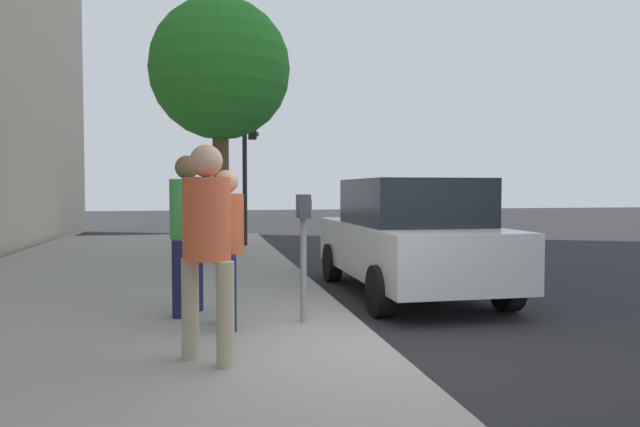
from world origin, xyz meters
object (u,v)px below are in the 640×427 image
object	(u,v)px
parking_meter	(303,230)
traffic_signal	(249,153)
parked_sedan_near	(409,237)
pedestrian_at_meter	(227,237)
pedestrian_bystander	(207,233)
street_tree	(220,71)
parking_officer	(187,220)

from	to	relation	value
parking_meter	traffic_signal	world-z (taller)	traffic_signal
parked_sedan_near	traffic_signal	xyz separation A→B (m)	(6.76, 1.92, 1.68)
pedestrian_at_meter	pedestrian_bystander	bearing A→B (deg)	-104.58
parked_sedan_near	parking_meter	bearing A→B (deg)	136.47
pedestrian_bystander	street_tree	distance (m)	7.25
parking_officer	traffic_signal	bearing A→B (deg)	110.02
pedestrian_bystander	parking_officer	bearing A→B (deg)	50.14
parked_sedan_near	traffic_signal	distance (m)	7.23
pedestrian_bystander	parking_officer	distance (m)	1.98
parking_officer	parked_sedan_near	bearing A→B (deg)	52.94
parking_meter	pedestrian_bystander	xyz separation A→B (m)	(-1.30, 1.04, 0.08)
parked_sedan_near	pedestrian_at_meter	bearing A→B (deg)	127.65
parking_meter	pedestrian_bystander	bearing A→B (deg)	141.29
street_tree	traffic_signal	distance (m)	3.80
traffic_signal	parking_meter	bearing A→B (deg)	179.58
street_tree	parked_sedan_near	bearing A→B (deg)	-140.56
parking_meter	parked_sedan_near	world-z (taller)	parked_sedan_near
parking_meter	street_tree	size ratio (longest dim) A/B	0.27
pedestrian_at_meter	parking_officer	xyz separation A→B (m)	(0.75, 0.42, 0.15)
traffic_signal	parked_sedan_near	bearing A→B (deg)	-164.13
parking_meter	pedestrian_at_meter	xyz separation A→B (m)	(-0.09, 0.84, -0.05)
street_tree	parking_meter	bearing A→B (deg)	-172.17
pedestrian_bystander	parked_sedan_near	bearing A→B (deg)	2.11
pedestrian_bystander	traffic_signal	world-z (taller)	traffic_signal
parking_officer	traffic_signal	xyz separation A→B (m)	(8.19, -1.33, 1.31)
pedestrian_bystander	parking_officer	world-z (taller)	parking_officer
traffic_signal	parking_officer	bearing A→B (deg)	170.81
street_tree	pedestrian_bystander	bearing A→B (deg)	177.44
parked_sedan_near	parking_officer	bearing A→B (deg)	113.73
street_tree	traffic_signal	size ratio (longest dim) A/B	1.45
pedestrian_bystander	street_tree	xyz separation A→B (m)	(6.72, -0.30, 2.72)
parking_meter	pedestrian_bystander	distance (m)	1.67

